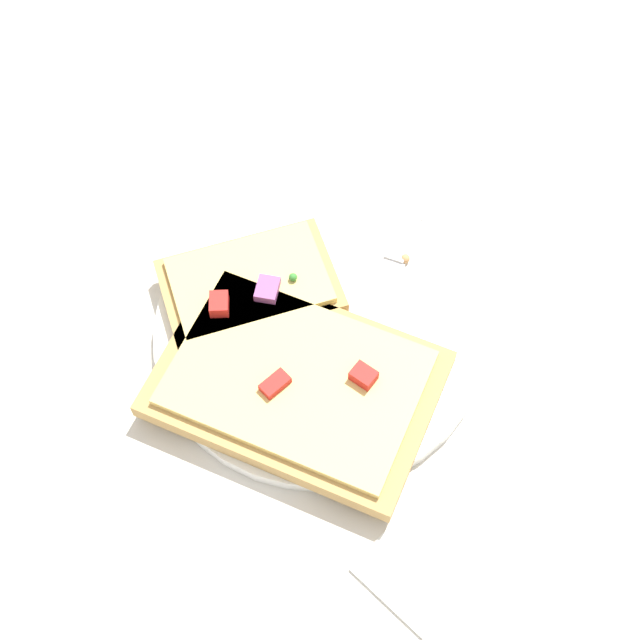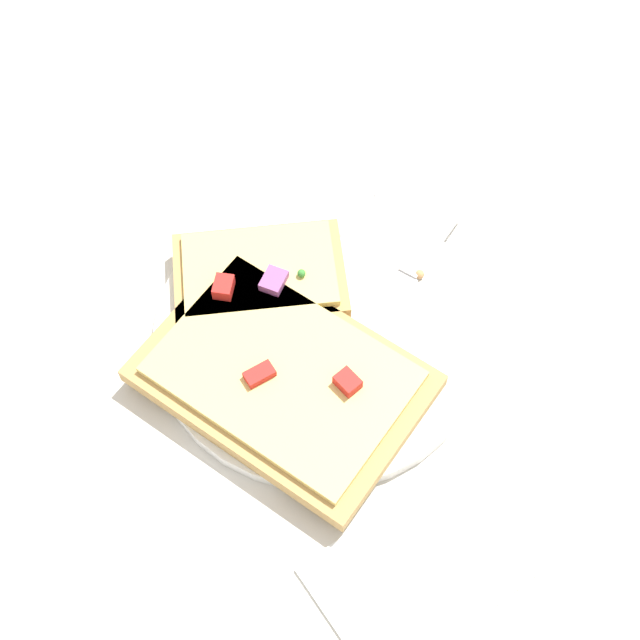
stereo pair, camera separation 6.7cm
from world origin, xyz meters
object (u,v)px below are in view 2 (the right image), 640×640
fork (290,283)px  pizza_slice_corner (259,275)px  plate (320,330)px  pizza_slice_main (283,377)px  napkin (432,560)px  knife (401,283)px

fork → pizza_slice_corner: (-0.02, 0.02, 0.01)m
plate → fork: size_ratio=1.29×
pizza_slice_main → napkin: (0.01, -0.16, -0.02)m
fork → pizza_slice_corner: bearing=-62.2°
napkin → fork: bearing=80.1°
pizza_slice_corner → plate: bearing=-47.5°
knife → napkin: bearing=36.0°
plate → pizza_slice_corner: pizza_slice_corner is taller
knife → pizza_slice_corner: pizza_slice_corner is taller
plate → pizza_slice_main: (-0.05, -0.02, 0.02)m
plate → pizza_slice_corner: (-0.02, 0.06, 0.02)m
pizza_slice_corner → napkin: (-0.02, -0.25, -0.02)m
napkin → knife: bearing=58.4°
plate → knife: (0.07, -0.01, 0.01)m
knife → napkin: (-0.11, -0.18, -0.01)m
pizza_slice_main → pizza_slice_corner: size_ratio=1.48×
plate → fork: 0.04m
fork → knife: (0.07, -0.05, -0.00)m
plate → napkin: bearing=-101.5°
plate → knife: size_ratio=1.24×
pizza_slice_main → knife: bearing=78.3°
fork → pizza_slice_corner: pizza_slice_corner is taller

